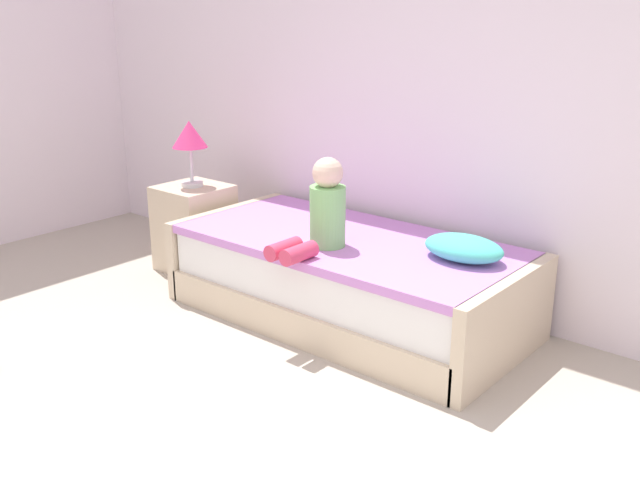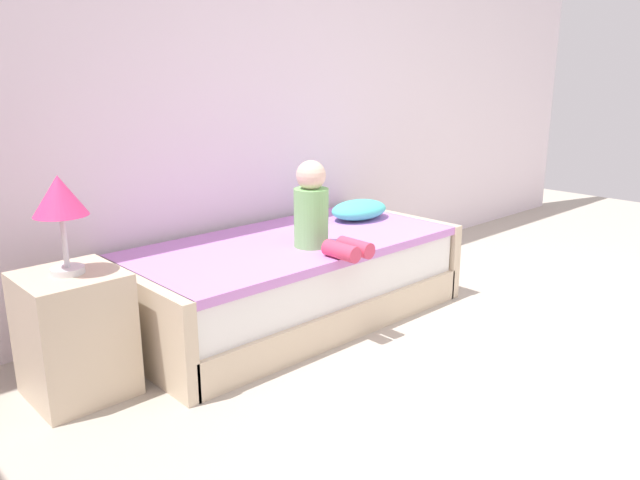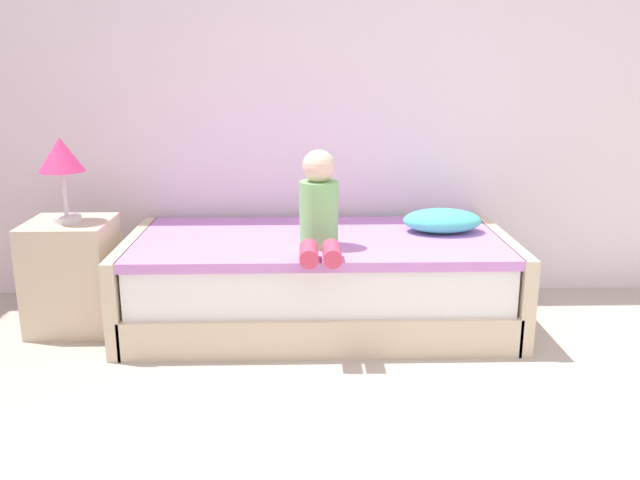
# 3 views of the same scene
# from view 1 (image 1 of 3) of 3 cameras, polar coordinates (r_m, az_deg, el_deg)

# --- Properties ---
(wall_rear) EXTENTS (7.20, 0.10, 2.90)m
(wall_rear) POSITION_cam_1_polar(r_m,az_deg,el_deg) (4.14, 14.66, 13.03)
(wall_rear) COLOR white
(wall_rear) RESTS_ON ground
(bed) EXTENTS (2.11, 1.00, 0.50)m
(bed) POSITION_cam_1_polar(r_m,az_deg,el_deg) (4.23, 2.19, -3.12)
(bed) COLOR beige
(bed) RESTS_ON ground
(nightstand) EXTENTS (0.44, 0.44, 0.60)m
(nightstand) POSITION_cam_1_polar(r_m,az_deg,el_deg) (5.09, -9.96, 0.97)
(nightstand) COLOR beige
(nightstand) RESTS_ON ground
(table_lamp) EXTENTS (0.24, 0.24, 0.45)m
(table_lamp) POSITION_cam_1_polar(r_m,az_deg,el_deg) (4.95, -10.36, 8.04)
(table_lamp) COLOR silver
(table_lamp) RESTS_ON nightstand
(child_figure) EXTENTS (0.20, 0.51, 0.50)m
(child_figure) POSITION_cam_1_polar(r_m,az_deg,el_deg) (3.92, 0.16, 2.24)
(child_figure) COLOR #7FC672
(child_figure) RESTS_ON bed
(pillow) EXTENTS (0.44, 0.30, 0.13)m
(pillow) POSITION_cam_1_polar(r_m,az_deg,el_deg) (3.84, 11.38, -0.63)
(pillow) COLOR #4CCCBC
(pillow) RESTS_ON bed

